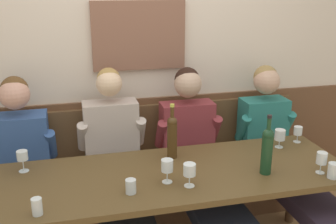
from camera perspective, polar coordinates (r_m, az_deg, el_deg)
The scene contains 19 objects.
room_wall_back at distance 3.36m, azimuth -4.21°, elevation 8.88°, with size 6.80×0.12×2.80m.
wood_wainscot_panel at distance 3.57m, azimuth -3.73°, elevation -5.77°, with size 6.80×0.03×0.99m, color brown.
wall_bench at distance 3.48m, azimuth -3.02°, elevation -10.36°, with size 2.73×0.42×0.94m.
dining_table at distance 2.69m, azimuth -0.24°, elevation -9.98°, with size 2.43×0.81×0.74m.
person_right_seat at distance 2.99m, azimuth -20.22°, elevation -9.00°, with size 0.52×1.28×1.28m.
person_center_left_seat at distance 2.96m, azimuth -7.04°, elevation -8.38°, with size 0.52×1.26×1.31m.
person_center_right_seat at distance 3.08m, azimuth 4.54°, elevation -7.25°, with size 0.53×1.27×1.28m.
person_left_seat at distance 3.35m, azimuth 15.58°, elevation -5.57°, with size 0.49×1.27×1.26m.
wine_bottle_amber_mid at distance 2.82m, azimuth 0.58°, elevation -3.27°, with size 0.07×0.07×0.39m.
wine_bottle_green_tall at distance 2.66m, azimuth 13.70°, elevation -5.09°, with size 0.07×0.07×0.40m.
wine_glass_near_bucket at distance 2.80m, azimuth -19.73°, elevation -5.91°, with size 0.07×0.07×0.14m.
wine_glass_mid_right at distance 2.50m, azimuth -0.12°, elevation -7.68°, with size 0.07×0.07×0.15m.
wine_glass_by_bottle at distance 2.80m, azimuth 20.72°, elevation -6.13°, with size 0.07×0.07×0.14m.
wine_glass_right_end at distance 3.12m, azimuth 15.40°, elevation -3.15°, with size 0.08×0.08×0.14m.
wine_glass_center_front at distance 3.26m, azimuth 17.73°, elevation -2.63°, with size 0.06×0.06×0.13m.
wine_glass_left_end at distance 2.46m, azimuth 3.04°, elevation -8.15°, with size 0.08×0.08×0.15m.
water_tumbler_left at distance 2.78m, azimuth 22.12°, elevation -7.61°, with size 0.07×0.07×0.10m, color silver.
water_tumbler_right at distance 2.31m, azimuth -17.87°, elevation -12.49°, with size 0.06×0.06×0.10m, color silver.
water_tumbler_center at distance 2.42m, azimuth -5.23°, elevation -10.33°, with size 0.06×0.06×0.09m, color silver.
Camera 1 is at (-0.56, -2.18, 1.93)m, focal length 43.53 mm.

